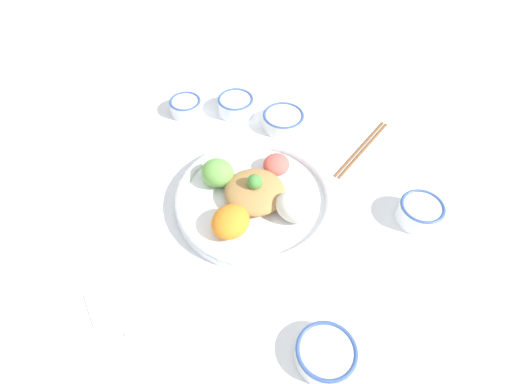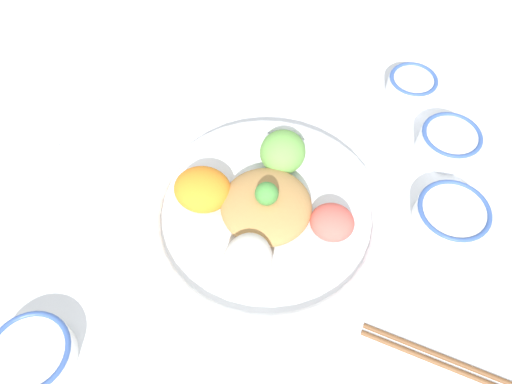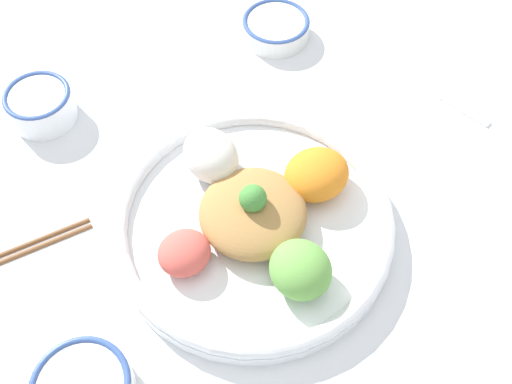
% 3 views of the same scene
% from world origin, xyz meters
% --- Properties ---
extents(ground_plane, '(2.40, 2.40, 0.00)m').
position_xyz_m(ground_plane, '(0.00, 0.00, 0.00)').
color(ground_plane, white).
extents(salad_platter, '(0.35, 0.35, 0.09)m').
position_xyz_m(salad_platter, '(0.03, -0.04, 0.03)').
color(salad_platter, white).
rests_on(salad_platter, ground_plane).
extents(sauce_bowl_red, '(0.09, 0.09, 0.04)m').
position_xyz_m(sauce_bowl_red, '(0.33, 0.08, 0.02)').
color(sauce_bowl_red, white).
rests_on(sauce_bowl_red, ground_plane).
extents(rice_bowl_blue, '(0.10, 0.10, 0.03)m').
position_xyz_m(rice_bowl_blue, '(-0.27, -0.23, 0.02)').
color(rice_bowl_blue, white).
rests_on(rice_bowl_blue, ground_plane).
extents(sauce_bowl_dark, '(0.08, 0.08, 0.04)m').
position_xyz_m(sauce_bowl_dark, '(0.30, 0.21, 0.02)').
color(sauce_bowl_dark, white).
rests_on(sauce_bowl_dark, ground_plane).
extents(rice_bowl_plain, '(0.11, 0.11, 0.04)m').
position_xyz_m(rice_bowl_plain, '(0.30, -0.05, 0.02)').
color(rice_bowl_plain, white).
rests_on(rice_bowl_plain, ground_plane).
extents(chopsticks_pair_near, '(0.22, 0.12, 0.01)m').
position_xyz_m(chopsticks_pair_near, '(0.26, -0.26, 0.00)').
color(chopsticks_pair_near, brown).
rests_on(chopsticks_pair_near, ground_plane).
extents(serving_spoon_main, '(0.04, 0.12, 0.01)m').
position_xyz_m(serving_spoon_main, '(-0.32, 0.04, 0.00)').
color(serving_spoon_main, white).
rests_on(serving_spoon_main, ground_plane).
extents(serving_spoon_extra, '(0.11, 0.10, 0.01)m').
position_xyz_m(serving_spoon_extra, '(-0.31, 0.17, 0.00)').
color(serving_spoon_extra, white).
rests_on(serving_spoon_extra, ground_plane).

